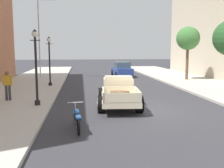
% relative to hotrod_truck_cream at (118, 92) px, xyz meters
% --- Properties ---
extents(ground_plane, '(140.00, 140.00, 0.00)m').
position_rel_hotrod_truck_cream_xyz_m(ground_plane, '(0.98, -1.12, -0.75)').
color(ground_plane, '#333338').
extents(hotrod_truck_cream, '(2.43, 5.03, 1.58)m').
position_rel_hotrod_truck_cream_xyz_m(hotrod_truck_cream, '(0.00, 0.00, 0.00)').
color(hotrod_truck_cream, beige).
rests_on(hotrod_truck_cream, ground).
extents(motorcycle_parked, '(0.62, 2.12, 0.93)m').
position_rel_hotrod_truck_cream_xyz_m(motorcycle_parked, '(-2.15, -4.01, -0.31)').
color(motorcycle_parked, black).
rests_on(motorcycle_parked, ground).
extents(car_background_blue, '(2.02, 4.37, 1.65)m').
position_rel_hotrod_truck_cream_xyz_m(car_background_blue, '(2.57, 15.08, 0.01)').
color(car_background_blue, '#284293').
rests_on(car_background_blue, ground).
extents(pedestrian_sidewalk_left, '(0.53, 0.22, 1.65)m').
position_rel_hotrod_truck_cream_xyz_m(pedestrian_sidewalk_left, '(-6.05, 1.39, 0.33)').
color(pedestrian_sidewalk_left, '#333338').
rests_on(pedestrian_sidewalk_left, sidewalk_left).
extents(street_lamp_near, '(0.50, 0.32, 3.85)m').
position_rel_hotrod_truck_cream_xyz_m(street_lamp_near, '(-4.21, -0.10, 1.63)').
color(street_lamp_near, black).
rests_on(street_lamp_near, sidewalk_left).
extents(street_lamp_far, '(0.50, 0.32, 3.85)m').
position_rel_hotrod_truck_cream_xyz_m(street_lamp_far, '(-4.41, 7.35, 1.63)').
color(street_lamp_far, black).
rests_on(street_lamp_far, sidewalk_left).
extents(flagpole, '(1.74, 0.16, 9.16)m').
position_rel_hotrod_truck_cream_xyz_m(flagpole, '(-5.98, 14.27, 5.02)').
color(flagpole, '#B2B2B7').
rests_on(flagpole, sidewalk_left).
extents(street_tree_second, '(2.21, 2.21, 5.01)m').
position_rel_hotrod_truck_cream_xyz_m(street_tree_second, '(8.15, 10.32, 3.26)').
color(street_tree_second, brown).
rests_on(street_tree_second, sidewalk_right).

